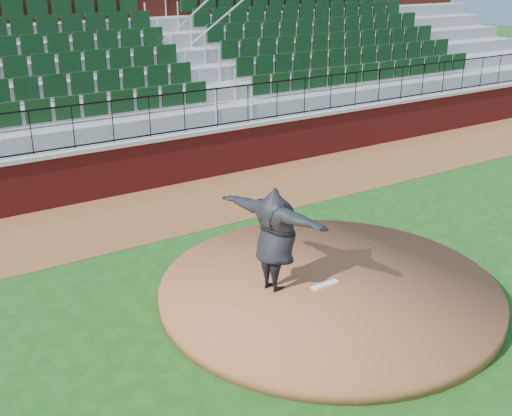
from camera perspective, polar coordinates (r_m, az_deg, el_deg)
The scene contains 10 objects.
ground at distance 10.66m, azimuth 4.45°, elevation -8.99°, with size 90.00×90.00×0.00m, color #194B15.
warning_track at distance 14.87m, azimuth -8.22°, elevation -0.10°, with size 34.00×3.20×0.01m, color brown.
field_wall at distance 16.07m, azimuth -10.78°, elevation 3.61°, with size 34.00×0.35×1.20m, color maroon.
wall_cap at distance 15.89m, azimuth -10.94°, elevation 5.85°, with size 34.00×0.45×0.10m, color #B7B7B7.
wall_railing at distance 15.76m, azimuth -11.08°, elevation 7.78°, with size 34.00×0.05×1.00m, color black, non-canonical shape.
seating_stands at distance 18.17m, azimuth -14.56°, elevation 10.86°, with size 34.00×5.10×4.60m, color gray, non-canonical shape.
concourse_wall at distance 20.75m, azimuth -17.30°, elevation 13.07°, with size 34.00×0.50×5.50m, color maroon.
pitchers_mound at distance 10.99m, azimuth 6.52°, elevation -7.33°, with size 5.74×5.74×0.25m, color brown.
pitching_rubber at distance 10.86m, azimuth 6.20°, elevation -6.84°, with size 0.51×0.13×0.03m, color white.
pitcher at distance 10.35m, azimuth 1.73°, elevation -2.79°, with size 2.19×0.60×1.78m, color black.
Camera 1 is at (-5.70, -7.26, 5.35)m, focal length 44.75 mm.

